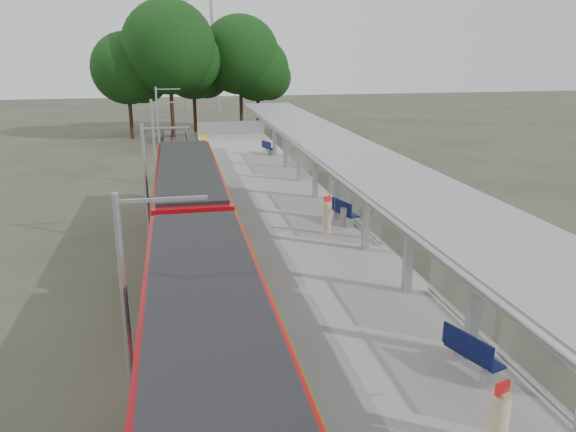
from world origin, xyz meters
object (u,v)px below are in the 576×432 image
object	(u,v)px
info_pillar_near	(497,428)
info_pillar_far	(327,218)
train	(196,254)
bench_near	(471,352)
bench_mid	(344,211)
bench_far	(268,147)
litter_bin	(345,216)

from	to	relation	value
info_pillar_near	info_pillar_far	world-z (taller)	info_pillar_near
train	bench_near	xyz separation A→B (m)	(6.13, -6.53, -0.51)
info_pillar_far	bench_mid	bearing A→B (deg)	28.69
train	bench_far	bearing A→B (deg)	75.06
bench_far	info_pillar_far	bearing A→B (deg)	-110.09
bench_far	train	bearing A→B (deg)	-123.17
bench_near	litter_bin	distance (m)	11.80
train	bench_near	bearing A→B (deg)	-46.84
bench_far	litter_bin	size ratio (longest dim) A/B	1.75
bench_mid	bench_near	bearing A→B (deg)	-108.85
info_pillar_far	litter_bin	size ratio (longest dim) A/B	1.99
train	bench_far	xyz separation A→B (m)	(6.15, 23.05, -0.56)
info_pillar_near	litter_bin	bearing A→B (deg)	65.76
bench_mid	bench_far	size ratio (longest dim) A/B	1.12
train	bench_mid	distance (m)	8.69
info_pillar_far	litter_bin	distance (m)	1.49
litter_bin	info_pillar_near	bearing A→B (deg)	-96.05
litter_bin	bench_far	bearing A→B (deg)	91.52
bench_mid	info_pillar_near	distance (m)	15.03
bench_near	bench_far	distance (m)	29.59
bench_far	info_pillar_near	distance (m)	32.46
train	info_pillar_near	world-z (taller)	train
bench_far	info_pillar_near	world-z (taller)	info_pillar_near
info_pillar_far	litter_bin	xyz separation A→B (m)	(1.08, 0.99, -0.29)
litter_bin	bench_near	bearing A→B (deg)	-92.41
bench_far	info_pillar_far	world-z (taller)	info_pillar_far
train	bench_mid	bearing A→B (deg)	39.79
bench_far	litter_bin	xyz separation A→B (m)	(0.47, -17.80, -0.09)
bench_near	bench_mid	bearing A→B (deg)	68.32
info_pillar_far	litter_bin	bearing A→B (deg)	22.32
bench_near	bench_far	bearing A→B (deg)	70.82
info_pillar_far	bench_near	bearing A→B (deg)	-107.00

